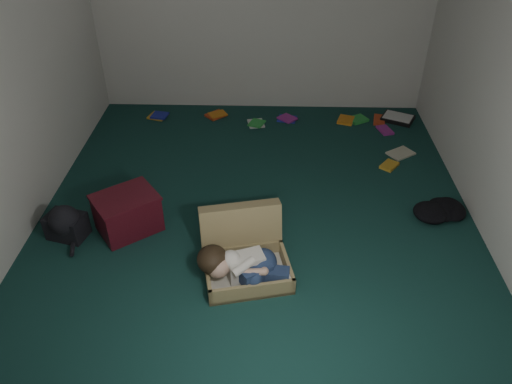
{
  "coord_description": "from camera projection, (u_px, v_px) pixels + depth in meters",
  "views": [
    {
      "loc": [
        0.1,
        -3.67,
        2.9
      ],
      "look_at": [
        0.0,
        -0.15,
        0.35
      ],
      "focal_mm": 35.0,
      "sensor_mm": 36.0,
      "label": 1
    }
  ],
  "objects": [
    {
      "name": "wall_back",
      "position": [
        262.0,
        3.0,
        5.74
      ],
      "size": [
        4.5,
        0.0,
        4.5
      ],
      "primitive_type": "plane",
      "rotation": [
        1.57,
        0.0,
        0.0
      ],
      "color": "silver",
      "rests_on": "ground"
    },
    {
      "name": "floor",
      "position": [
        256.0,
        213.0,
        4.68
      ],
      "size": [
        4.5,
        4.5,
        0.0
      ],
      "primitive_type": "plane",
      "color": "#133732",
      "rests_on": "ground"
    },
    {
      "name": "clothing_pile",
      "position": [
        441.0,
        213.0,
        4.57
      ],
      "size": [
        0.48,
        0.42,
        0.13
      ],
      "primitive_type": null,
      "rotation": [
        0.0,
        0.0,
        -0.21
      ],
      "color": "black",
      "rests_on": "floor"
    },
    {
      "name": "wall_left",
      "position": [
        5.0,
        80.0,
        3.96
      ],
      "size": [
        0.0,
        4.5,
        4.5
      ],
      "primitive_type": "plane",
      "rotation": [
        1.57,
        0.0,
        1.57
      ],
      "color": "silver",
      "rests_on": "ground"
    },
    {
      "name": "backpack",
      "position": [
        66.0,
        225.0,
        4.34
      ],
      "size": [
        0.48,
        0.42,
        0.24
      ],
      "primitive_type": null,
      "rotation": [
        0.0,
        0.0,
        -0.26
      ],
      "color": "black",
      "rests_on": "floor"
    },
    {
      "name": "maroon_bin",
      "position": [
        127.0,
        213.0,
        4.38
      ],
      "size": [
        0.67,
        0.64,
        0.36
      ],
      "rotation": [
        0.0,
        0.0,
        0.64
      ],
      "color": "#4B0F19",
      "rests_on": "floor"
    },
    {
      "name": "book_scatter",
      "position": [
        315.0,
        127.0,
        6.0
      ],
      "size": [
        3.07,
        1.38,
        0.02
      ],
      "color": "gold",
      "rests_on": "floor"
    },
    {
      "name": "person",
      "position": [
        242.0,
        265.0,
        3.85
      ],
      "size": [
        0.74,
        0.36,
        0.3
      ],
      "rotation": [
        0.0,
        0.0,
        0.21
      ],
      "color": "white",
      "rests_on": "suitcase"
    },
    {
      "name": "suitcase",
      "position": [
        245.0,
        254.0,
        4.01
      ],
      "size": [
        0.79,
        0.78,
        0.49
      ],
      "rotation": [
        0.0,
        0.0,
        0.21
      ],
      "color": "#9B8755",
      "rests_on": "floor"
    },
    {
      "name": "wall_front",
      "position": [
        241.0,
        302.0,
        2.09
      ],
      "size": [
        4.5,
        0.0,
        4.5
      ],
      "primitive_type": "plane",
      "rotation": [
        -1.57,
        0.0,
        0.0
      ],
      "color": "silver",
      "rests_on": "ground"
    },
    {
      "name": "paper_tray",
      "position": [
        398.0,
        118.0,
        6.16
      ],
      "size": [
        0.45,
        0.41,
        0.05
      ],
      "rotation": [
        0.0,
        0.0,
        -0.46
      ],
      "color": "black",
      "rests_on": "floor"
    }
  ]
}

